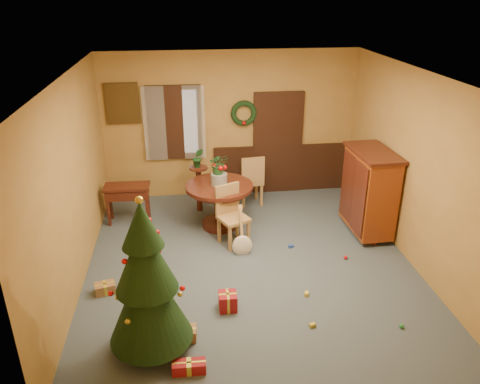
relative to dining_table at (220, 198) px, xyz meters
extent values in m
plane|color=#384252|center=(0.36, -1.26, -0.57)|extent=(5.50, 5.50, 0.00)
plane|color=silver|center=(0.36, -1.26, 2.33)|extent=(5.50, 5.50, 0.00)
plane|color=olive|center=(0.36, 1.49, 0.88)|extent=(5.00, 0.00, 5.00)
plane|color=olive|center=(0.36, -4.01, 0.88)|extent=(5.00, 0.00, 5.00)
plane|color=olive|center=(-2.14, -1.26, 0.88)|extent=(0.00, 5.50, 5.50)
plane|color=olive|center=(2.86, -1.26, 0.88)|extent=(0.00, 5.50, 5.50)
cube|color=black|center=(1.41, 1.45, -0.07)|extent=(2.80, 0.06, 1.00)
cube|color=black|center=(1.31, 1.44, 0.48)|extent=(1.00, 0.08, 2.10)
cube|color=white|center=(1.31, 1.47, 0.43)|extent=(0.80, 0.03, 1.90)
cube|color=black|center=(-0.74, 1.44, 0.98)|extent=(1.05, 0.08, 1.45)
cube|color=white|center=(-0.74, 1.47, 0.98)|extent=(0.88, 0.03, 1.25)
cube|color=white|center=(-1.12, 1.39, 0.98)|extent=(0.42, 0.02, 1.45)
cube|color=white|center=(-0.36, 1.39, 0.98)|extent=(0.42, 0.02, 1.45)
torus|color=black|center=(0.61, 1.41, 1.13)|extent=(0.51, 0.11, 0.51)
cube|color=#4C3819|center=(-1.69, 1.45, 1.38)|extent=(0.62, 0.05, 0.78)
cube|color=gray|center=(-1.69, 1.48, 1.38)|extent=(0.48, 0.02, 0.62)
cylinder|color=black|center=(0.00, 0.00, 0.21)|extent=(1.19, 1.19, 0.06)
cylinder|color=black|center=(0.00, 0.00, 0.15)|extent=(1.06, 1.06, 0.04)
cylinder|color=black|center=(0.00, 0.00, -0.17)|extent=(0.19, 0.19, 0.66)
cylinder|color=black|center=(0.00, 0.00, -0.52)|extent=(0.64, 0.64, 0.11)
cylinder|color=slate|center=(0.00, 0.00, 0.35)|extent=(0.28, 0.28, 0.21)
imported|color=#1E4C23|center=(0.00, 0.00, 0.64)|extent=(0.33, 0.28, 0.36)
cube|color=olive|center=(0.18, -0.64, -0.10)|extent=(0.58, 0.58, 0.05)
cube|color=olive|center=(0.09, -0.46, 0.18)|extent=(0.42, 0.22, 0.52)
cube|color=olive|center=(0.26, -0.41, -0.35)|extent=(0.06, 0.06, 0.45)
cube|color=olive|center=(-0.06, -0.56, -0.35)|extent=(0.06, 0.06, 0.45)
cube|color=olive|center=(0.41, -0.73, -0.35)|extent=(0.06, 0.06, 0.45)
cube|color=olive|center=(0.09, -0.88, -0.35)|extent=(0.06, 0.06, 0.45)
cube|color=olive|center=(0.68, 0.91, -0.09)|extent=(0.50, 0.50, 0.05)
cube|color=olive|center=(0.70, 0.71, 0.20)|extent=(0.45, 0.10, 0.53)
cube|color=olive|center=(0.52, 0.70, -0.34)|extent=(0.05, 0.05, 0.46)
cube|color=olive|center=(0.88, 0.75, -0.34)|extent=(0.05, 0.05, 0.46)
cube|color=olive|center=(0.47, 1.06, -0.34)|extent=(0.05, 0.05, 0.46)
cube|color=olive|center=(0.83, 1.11, -0.34)|extent=(0.05, 0.05, 0.46)
cylinder|color=black|center=(-0.33, 0.71, -0.14)|extent=(0.11, 0.11, 0.86)
cylinder|color=black|center=(-0.33, 0.71, 0.30)|extent=(0.34, 0.34, 0.03)
imported|color=#19471E|center=(-0.33, 0.71, 0.50)|extent=(0.21, 0.17, 0.37)
cylinder|color=#382111|center=(-1.06, -2.99, -0.46)|extent=(0.12, 0.12, 0.21)
cone|color=black|center=(-1.06, -2.99, 0.18)|extent=(0.97, 0.97, 1.15)
cone|color=black|center=(-1.06, -2.99, 0.71)|extent=(0.71, 0.71, 0.84)
cone|color=black|center=(-1.06, -2.99, 1.11)|extent=(0.46, 0.46, 0.53)
sphere|color=gold|center=(-1.06, -2.99, 1.39)|extent=(0.09, 0.09, 0.09)
cube|color=black|center=(-1.63, 0.41, 0.12)|extent=(0.81, 0.41, 0.05)
cube|color=black|center=(-1.63, 0.41, 0.00)|extent=(0.76, 0.37, 0.17)
cube|color=black|center=(-1.97, 0.41, -0.24)|extent=(0.05, 0.28, 0.66)
cube|color=black|center=(-1.29, 0.41, -0.24)|extent=(0.05, 0.28, 0.66)
cube|color=#631E0B|center=(2.51, -0.52, 0.20)|extent=(0.60, 1.13, 1.37)
cube|color=black|center=(2.51, -0.52, 0.91)|extent=(0.66, 1.20, 0.06)
cylinder|color=black|center=(2.51, -0.98, -0.52)|extent=(0.08, 0.08, 0.10)
cylinder|color=black|center=(2.51, -0.05, -0.52)|extent=(0.08, 0.08, 0.10)
cube|color=brown|center=(-0.68, -2.87, -0.50)|extent=(0.30, 0.23, 0.15)
cube|color=gold|center=(-0.68, -2.87, -0.50)|extent=(0.29, 0.05, 0.15)
cube|color=gold|center=(-0.68, -2.87, -0.50)|extent=(0.06, 0.21, 0.15)
cube|color=maroon|center=(-0.10, -2.36, -0.45)|extent=(0.24, 0.24, 0.24)
cube|color=gold|center=(-0.10, -2.36, -0.45)|extent=(0.24, 0.03, 0.24)
cube|color=gold|center=(-0.10, -2.36, -0.45)|extent=(0.03, 0.24, 0.24)
cube|color=brown|center=(-1.78, -1.78, -0.50)|extent=(0.31, 0.25, 0.15)
cube|color=gold|center=(-1.78, -1.78, -0.50)|extent=(0.28, 0.09, 0.15)
cube|color=gold|center=(-1.78, -1.78, -0.50)|extent=(0.08, 0.20, 0.15)
cube|color=maroon|center=(-0.64, -3.42, -0.50)|extent=(0.38, 0.16, 0.13)
cube|color=gold|center=(-0.64, -3.42, -0.50)|extent=(0.39, 0.03, 0.14)
cube|color=gold|center=(-0.64, -3.42, -0.50)|extent=(0.05, 0.16, 0.14)
cube|color=#2649A6|center=(1.11, -0.89, -0.55)|extent=(0.09, 0.06, 0.05)
sphere|color=#25883C|center=(2.06, -3.02, -0.54)|extent=(0.06, 0.06, 0.06)
cube|color=gold|center=(1.03, -2.20, -0.55)|extent=(0.08, 0.09, 0.05)
sphere|color=red|center=(1.89, -1.35, -0.54)|extent=(0.06, 0.06, 0.06)
cube|color=gold|center=(0.94, -2.85, -0.55)|extent=(0.09, 0.08, 0.05)
camera|label=1|loc=(-0.56, -7.46, 3.43)|focal=35.00mm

